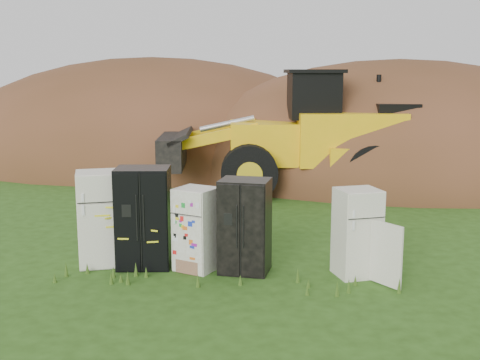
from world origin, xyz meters
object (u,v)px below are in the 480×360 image
Objects in this scene: fridge_black_side at (144,217)px; fridge_sticker at (197,229)px; fridge_leftmost at (99,218)px; fridge_dark_mid at (245,226)px; fridge_open_door at (357,233)px; wheel_loader at (282,132)px.

fridge_black_side reaches higher than fridge_sticker.
fridge_black_side is at bearing -21.62° from fridge_leftmost.
fridge_dark_mid reaches higher than fridge_sticker.
fridge_black_side reaches higher than fridge_leftmost.
fridge_sticker is 0.92m from fridge_dark_mid.
fridge_dark_mid is (2.85, -0.06, -0.03)m from fridge_leftmost.
fridge_open_door is (4.03, 0.01, -0.15)m from fridge_black_side.
fridge_open_door is 0.21× the size of wheel_loader.
fridge_black_side is at bearing -162.28° from fridge_sticker.
fridge_leftmost is 0.24× the size of wheel_loader.
wheel_loader reaches higher than fridge_sticker.
fridge_black_side is 0.25× the size of wheel_loader.
fridge_open_door is (4.92, 0.01, -0.10)m from fridge_leftmost.
fridge_sticker is at bearing -174.60° from fridge_dark_mid.
fridge_dark_mid is 0.23× the size of wheel_loader.
fridge_dark_mid is at bearing -100.49° from wheel_loader.
fridge_leftmost is 4.92m from fridge_open_door.
wheel_loader reaches higher than fridge_leftmost.
fridge_leftmost is 1.94m from fridge_sticker.
fridge_sticker is 7.74m from wheel_loader.
wheel_loader is at bearing 81.27° from fridge_open_door.
fridge_black_side is 7.87m from wheel_loader.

